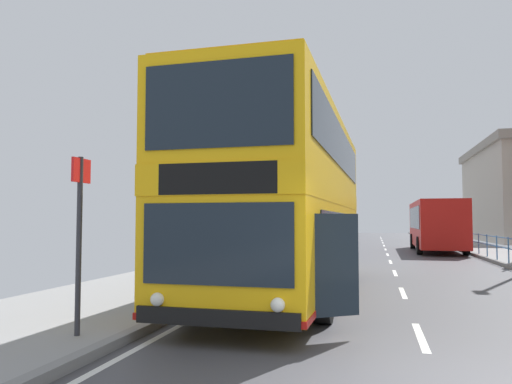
% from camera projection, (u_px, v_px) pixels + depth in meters
% --- Properties ---
extents(double_decker_bus_main, '(3.24, 11.17, 4.38)m').
position_uv_depth(double_decker_bus_main, '(291.00, 201.00, 12.24)').
color(double_decker_bus_main, '#F4B20F').
rests_on(double_decker_bus_main, ground).
extents(background_bus_far_lane, '(2.69, 9.58, 2.92)m').
position_uv_depth(background_bus_far_lane, '(436.00, 224.00, 28.99)').
color(background_bus_far_lane, red).
rests_on(background_bus_far_lane, ground).
extents(pedestrian_railing_far_kerb, '(0.05, 34.11, 1.02)m').
position_uv_depth(pedestrian_railing_far_kerb, '(497.00, 243.00, 21.18)').
color(pedestrian_railing_far_kerb, '#386BA8').
rests_on(pedestrian_railing_far_kerb, ground).
extents(bus_stop_sign_near, '(0.08, 0.44, 2.60)m').
position_uv_depth(bus_stop_sign_near, '(80.00, 225.00, 7.23)').
color(bus_stop_sign_near, '#2D2D33').
rests_on(bus_stop_sign_near, ground).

